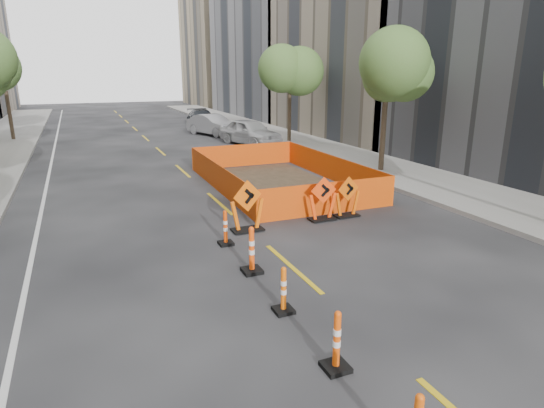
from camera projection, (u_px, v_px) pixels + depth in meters
name	position (u px, v px, depth m)	size (l,w,h in m)	color
ground_plane	(398.00, 361.00, 7.38)	(140.00, 140.00, 0.00)	black
sidewalk_right	(391.00, 170.00, 21.35)	(4.00, 90.00, 0.15)	gray
bld_right_c	(387.00, 36.00, 32.84)	(12.00, 16.00, 14.00)	gray
bld_right_d	(290.00, 16.00, 46.48)	(12.00, 18.00, 20.00)	gray
bld_right_e	(234.00, 46.00, 63.28)	(12.00, 14.00, 16.00)	tan
tree_l_d	(3.00, 72.00, 29.42)	(2.80, 2.80, 5.95)	#382B1E
tree_r_b	(387.00, 72.00, 19.88)	(2.80, 2.80, 5.95)	#382B1E
tree_r_c	(290.00, 72.00, 28.70)	(2.80, 2.80, 5.95)	#382B1E
channelizer_3	(337.00, 341.00, 7.03)	(0.41, 0.41, 1.03)	#E84C09
channelizer_4	(284.00, 290.00, 8.76)	(0.38, 0.38, 0.96)	#F05E0A
channelizer_5	(252.00, 250.00, 10.48)	(0.45, 0.45, 1.13)	#FF490A
channelizer_6	(225.00, 228.00, 12.21)	(0.38, 0.38, 0.97)	#DD4109
chevron_sign_left	(247.00, 206.00, 13.18)	(1.03, 0.62, 1.55)	#F45E0A
chevron_sign_center	(323.00, 199.00, 14.18)	(0.94, 0.56, 1.41)	#FF420A
chevron_sign_right	(347.00, 197.00, 14.54)	(0.89, 0.54, 1.34)	#DB5509
safety_fence	(277.00, 172.00, 18.67)	(5.07, 8.63, 1.08)	#F8420D
parked_car_near	(250.00, 132.00, 29.07)	(1.93, 4.80, 1.63)	#B1B0B2
parked_car_mid	(213.00, 125.00, 33.40)	(1.60, 4.58, 1.51)	gray
parked_car_far	(202.00, 118.00, 38.37)	(2.01, 4.94, 1.43)	black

